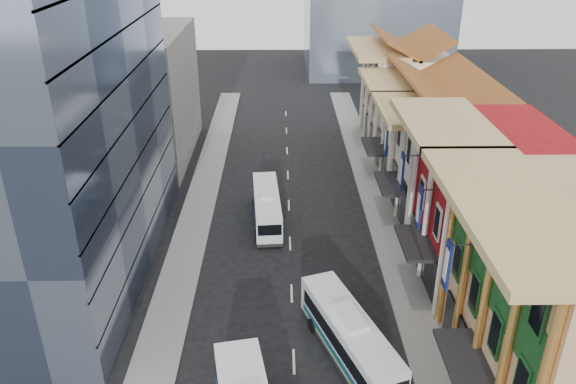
{
  "coord_description": "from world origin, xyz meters",
  "views": [
    {
      "loc": [
        -0.71,
        -18.43,
        24.47
      ],
      "look_at": [
        -0.19,
        21.0,
        5.29
      ],
      "focal_mm": 35.0,
      "sensor_mm": 36.0,
      "label": 1
    }
  ],
  "objects_px": {
    "office_tower": "(38,76)",
    "bus_right": "(349,336)",
    "shophouse_tan": "(563,312)",
    "bus_left_far": "(267,206)"
  },
  "relations": [
    {
      "from": "office_tower",
      "to": "bus_right",
      "type": "height_order",
      "value": "office_tower"
    },
    {
      "from": "shophouse_tan",
      "to": "bus_left_far",
      "type": "relative_size",
      "value": 1.46
    },
    {
      "from": "office_tower",
      "to": "bus_right",
      "type": "xyz_separation_m",
      "value": [
        20.38,
        -10.65,
        -13.36
      ]
    },
    {
      "from": "shophouse_tan",
      "to": "bus_right",
      "type": "bearing_deg",
      "value": 162.48
    },
    {
      "from": "bus_left_far",
      "to": "bus_right",
      "type": "bearing_deg",
      "value": -76.94
    },
    {
      "from": "shophouse_tan",
      "to": "office_tower",
      "type": "xyz_separation_m",
      "value": [
        -31.0,
        14.0,
        9.0
      ]
    },
    {
      "from": "office_tower",
      "to": "bus_left_far",
      "type": "height_order",
      "value": "office_tower"
    },
    {
      "from": "office_tower",
      "to": "bus_right",
      "type": "bearing_deg",
      "value": -27.59
    },
    {
      "from": "shophouse_tan",
      "to": "bus_left_far",
      "type": "xyz_separation_m",
      "value": [
        -16.0,
        20.83,
        -4.46
      ]
    },
    {
      "from": "office_tower",
      "to": "shophouse_tan",
      "type": "bearing_deg",
      "value": -24.3
    }
  ]
}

